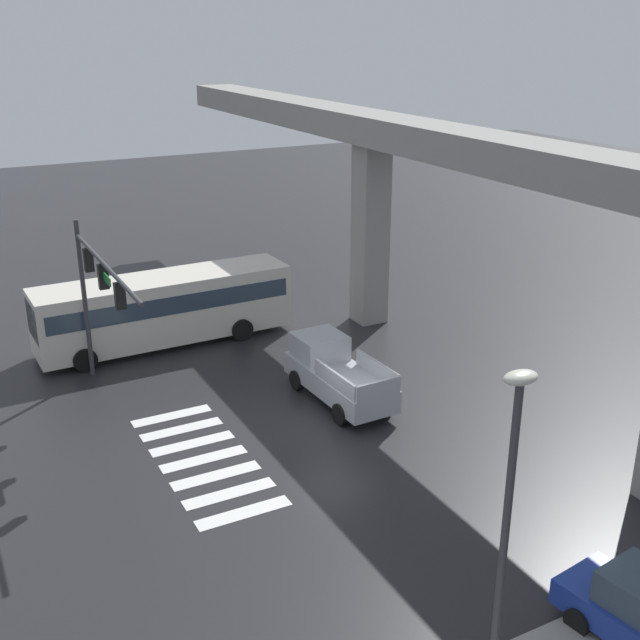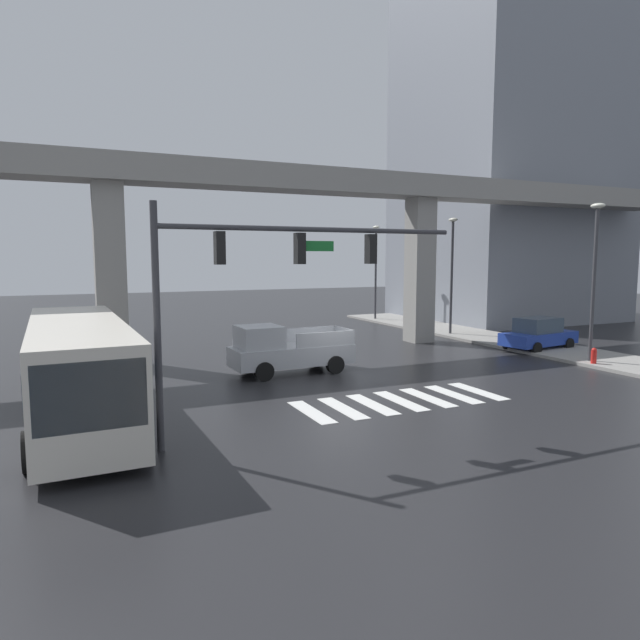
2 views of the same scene
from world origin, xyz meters
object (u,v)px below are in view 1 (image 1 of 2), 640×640
object	(u,v)px
pickup_truck	(335,373)
street_lamp_near_corner	(508,503)
city_bus	(164,305)
traffic_signal_mast	(97,282)

from	to	relation	value
pickup_truck	street_lamp_near_corner	xyz separation A→B (m)	(13.44, -3.73, 3.57)
pickup_truck	city_bus	distance (m)	8.91
city_bus	street_lamp_near_corner	distance (m)	21.60
traffic_signal_mast	street_lamp_near_corner	bearing A→B (deg)	12.41
city_bus	street_lamp_near_corner	size ratio (longest dim) A/B	1.50
traffic_signal_mast	city_bus	bearing A→B (deg)	141.20
city_bus	traffic_signal_mast	distance (m)	6.35
pickup_truck	traffic_signal_mast	world-z (taller)	traffic_signal_mast
traffic_signal_mast	street_lamp_near_corner	xyz separation A→B (m)	(16.99, 3.74, 0.00)
street_lamp_near_corner	pickup_truck	bearing A→B (deg)	164.48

